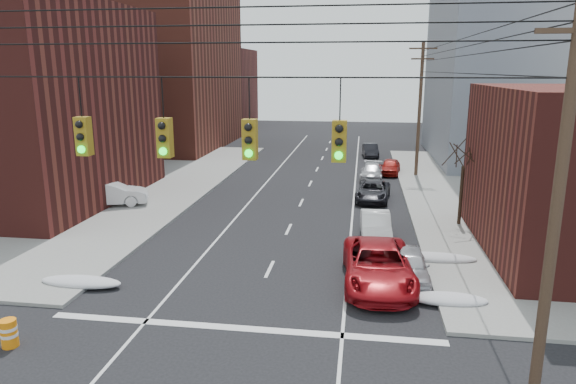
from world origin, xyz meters
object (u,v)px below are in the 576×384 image
(red_pickup, at_px, (378,265))
(parked_car_a, at_px, (410,265))
(parked_car_f, at_px, (370,150))
(lot_car_d, at_px, (58,180))
(lot_car_c, at_px, (15,194))
(parked_car_c, at_px, (373,191))
(construction_barrel, at_px, (9,333))
(lot_car_b, at_px, (129,170))
(parked_car_b, at_px, (376,226))
(parked_car_d, at_px, (372,172))
(lot_car_a, at_px, (110,194))
(parked_car_e, at_px, (390,167))

(red_pickup, bearing_deg, parked_car_a, 24.20)
(parked_car_f, relative_size, lot_car_d, 0.93)
(red_pickup, xyz_separation_m, lot_car_c, (-22.98, 9.04, 0.08))
(red_pickup, distance_m, lot_car_c, 24.69)
(parked_car_c, height_order, lot_car_c, lot_car_c)
(red_pickup, bearing_deg, construction_barrel, -153.48)
(parked_car_c, xyz_separation_m, lot_car_b, (-19.68, 4.27, 0.14))
(parked_car_b, bearing_deg, construction_barrel, -135.22)
(parked_car_d, bearing_deg, parked_car_f, 93.69)
(parked_car_b, relative_size, lot_car_a, 0.91)
(parked_car_d, height_order, construction_barrel, parked_car_d)
(red_pickup, xyz_separation_m, lot_car_b, (-19.65, 18.61, -0.06))
(lot_car_d, bearing_deg, parked_car_f, -56.42)
(parked_car_d, bearing_deg, parked_car_a, -82.64)
(parked_car_b, distance_m, parked_car_e, 17.73)
(construction_barrel, bearing_deg, parked_car_a, 29.21)
(parked_car_b, relative_size, lot_car_d, 0.96)
(parked_car_f, bearing_deg, lot_car_b, -149.81)
(parked_car_a, relative_size, parked_car_c, 0.83)
(red_pickup, height_order, parked_car_a, red_pickup)
(parked_car_d, distance_m, lot_car_b, 19.86)
(parked_car_b, relative_size, lot_car_c, 0.80)
(lot_car_b, bearing_deg, parked_car_d, -94.84)
(red_pickup, relative_size, lot_car_c, 1.14)
(lot_car_b, relative_size, lot_car_c, 0.86)
(parked_car_c, relative_size, construction_barrel, 4.98)
(red_pickup, relative_size, construction_barrel, 6.52)
(parked_car_c, xyz_separation_m, lot_car_a, (-16.96, -4.37, 0.28))
(red_pickup, xyz_separation_m, parked_car_a, (1.35, 0.69, -0.19))
(parked_car_b, height_order, construction_barrel, parked_car_b)
(parked_car_b, distance_m, lot_car_d, 23.96)
(lot_car_b, distance_m, construction_barrel, 26.50)
(parked_car_a, bearing_deg, parked_car_c, 95.19)
(parked_car_b, bearing_deg, parked_car_c, 87.97)
(red_pickup, relative_size, parked_car_c, 1.31)
(parked_car_c, bearing_deg, parked_car_f, 95.71)
(lot_car_d, bearing_deg, parked_car_e, -73.49)
(lot_car_d, distance_m, construction_barrel, 22.91)
(parked_car_e, xyz_separation_m, lot_car_b, (-21.28, -5.05, 0.13))
(parked_car_e, bearing_deg, lot_car_d, -149.51)
(lot_car_a, distance_m, lot_car_c, 6.11)
(lot_car_b, bearing_deg, lot_car_c, 148.20)
(construction_barrel, bearing_deg, parked_car_b, 46.81)
(parked_car_e, bearing_deg, red_pickup, -86.16)
(red_pickup, height_order, lot_car_d, red_pickup)
(parked_car_f, height_order, lot_car_c, lot_car_c)
(lot_car_d, bearing_deg, parked_car_a, -124.14)
(parked_car_e, xyz_separation_m, lot_car_a, (-18.56, -13.70, 0.27))
(lot_car_a, bearing_deg, parked_car_b, -123.25)
(parked_car_b, bearing_deg, lot_car_b, 145.33)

